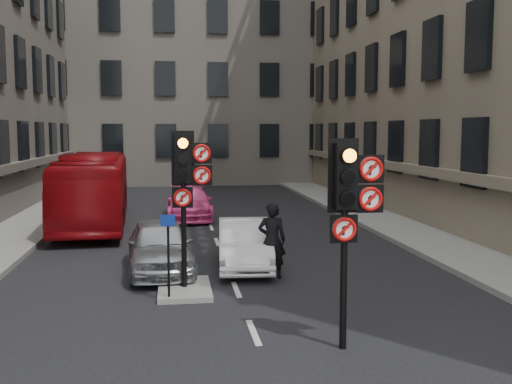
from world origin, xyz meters
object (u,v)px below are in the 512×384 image
object	(u,v)px
signal_near	(350,198)
signal_far	(187,175)
bus_red	(94,189)
motorcycle	(179,251)
car_silver	(160,246)
motorcyclist	(272,240)
info_sign	(168,244)
car_pink	(189,203)
car_white	(244,244)

from	to	relation	value
signal_near	signal_far	distance (m)	4.77
bus_red	signal_far	bearing A→B (deg)	-75.06
motorcycle	signal_near	bearing A→B (deg)	-65.78
signal_near	motorcycle	distance (m)	7.32
car_silver	bus_red	bearing A→B (deg)	104.08
car_silver	motorcyclist	bearing A→B (deg)	-23.58
signal_near	motorcyclist	size ratio (longest dim) A/B	1.86
motorcyclist	info_sign	bearing A→B (deg)	45.42
car_silver	car_pink	size ratio (longest dim) A/B	0.91
signal_near	car_white	world-z (taller)	signal_near
car_white	info_sign	size ratio (longest dim) A/B	2.17
bus_red	motorcyclist	xyz separation A→B (m)	(5.51, -9.29, -0.45)
car_silver	car_white	world-z (taller)	car_silver
signal_near	info_sign	distance (m)	4.59
signal_near	motorcyclist	xyz separation A→B (m)	(-0.48, 5.01, -1.62)
info_sign	signal_near	bearing A→B (deg)	-47.46
bus_red	motorcycle	world-z (taller)	bus_red
motorcycle	motorcyclist	distance (m)	2.75
motorcycle	info_sign	size ratio (longest dim) A/B	0.88
car_silver	motorcyclist	world-z (taller)	motorcyclist
car_pink	bus_red	size ratio (longest dim) A/B	0.44
motorcyclist	car_silver	bearing A→B (deg)	-9.53
signal_near	car_silver	distance (m)	7.10
motorcycle	car_silver	bearing A→B (deg)	-138.98
signal_far	info_sign	size ratio (longest dim) A/B	1.99
info_sign	motorcycle	bearing A→B (deg)	84.53
motorcycle	motorcyclist	xyz separation A→B (m)	(2.31, -1.42, 0.48)
signal_far	motorcyclist	world-z (taller)	signal_far
signal_far	motorcycle	size ratio (longest dim) A/B	2.26
signal_far	car_pink	distance (m)	11.64
bus_red	motorcycle	bearing A→B (deg)	-71.13
car_white	info_sign	distance (m)	3.72
info_sign	car_silver	bearing A→B (deg)	93.98
car_white	motorcyclist	distance (m)	1.40
motorcyclist	info_sign	xyz separation A→B (m)	(-2.56, -1.82, 0.32)
car_white	car_silver	bearing A→B (deg)	-169.59
car_white	bus_red	xyz separation A→B (m)	(-4.96, 8.04, 0.76)
car_silver	signal_far	bearing A→B (deg)	-75.19
signal_near	bus_red	world-z (taller)	signal_near
car_white	motorcyclist	size ratio (longest dim) A/B	2.04
signal_near	car_silver	xyz separation A→B (m)	(-3.28, 6.01, -1.89)
signal_far	motorcycle	xyz separation A→B (m)	(-0.18, 2.43, -2.23)
info_sign	car_white	bearing A→B (deg)	55.70
signal_near	info_sign	world-z (taller)	signal_near
bus_red	info_sign	xyz separation A→B (m)	(2.95, -11.11, -0.12)
signal_near	motorcyclist	bearing A→B (deg)	95.43
motorcycle	motorcyclist	world-z (taller)	motorcyclist
signal_far	motorcyclist	bearing A→B (deg)	25.37
signal_far	signal_near	bearing A→B (deg)	-56.98
motorcycle	bus_red	bearing A→B (deg)	112.95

